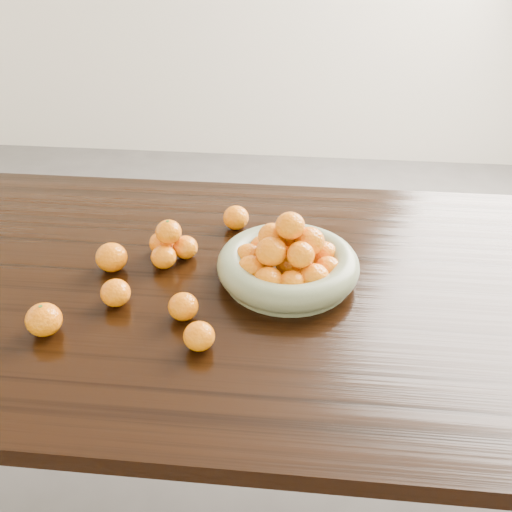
# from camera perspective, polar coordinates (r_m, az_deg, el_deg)

# --- Properties ---
(ground) EXTENTS (5.00, 5.00, 0.00)m
(ground) POSITION_cam_1_polar(r_m,az_deg,el_deg) (1.83, 1.06, -22.11)
(ground) COLOR #504E4C
(ground) RESTS_ON ground
(dining_table) EXTENTS (2.00, 1.00, 0.75)m
(dining_table) POSITION_cam_1_polar(r_m,az_deg,el_deg) (1.34, 1.34, -5.69)
(dining_table) COLOR black
(dining_table) RESTS_ON ground
(fruit_bowl) EXTENTS (0.32, 0.32, 0.16)m
(fruit_bowl) POSITION_cam_1_polar(r_m,az_deg,el_deg) (1.28, 3.19, -0.63)
(fruit_bowl) COLOR #737B5A
(fruit_bowl) RESTS_ON dining_table
(orange_pyramid) EXTENTS (0.12, 0.12, 0.10)m
(orange_pyramid) POSITION_cam_1_polar(r_m,az_deg,el_deg) (1.36, -8.61, 1.14)
(orange_pyramid) COLOR orange
(orange_pyramid) RESTS_ON dining_table
(loose_orange_0) EXTENTS (0.07, 0.07, 0.07)m
(loose_orange_0) POSITION_cam_1_polar(r_m,az_deg,el_deg) (1.20, -20.45, -5.98)
(loose_orange_0) COLOR orange
(loose_orange_0) RESTS_ON dining_table
(loose_orange_1) EXTENTS (0.06, 0.06, 0.06)m
(loose_orange_1) POSITION_cam_1_polar(r_m,az_deg,el_deg) (1.24, -13.86, -3.60)
(loose_orange_1) COLOR orange
(loose_orange_1) RESTS_ON dining_table
(loose_orange_2) EXTENTS (0.06, 0.06, 0.06)m
(loose_orange_2) POSITION_cam_1_polar(r_m,az_deg,el_deg) (1.10, -5.71, -7.98)
(loose_orange_2) COLOR orange
(loose_orange_2) RESTS_ON dining_table
(loose_orange_3) EXTENTS (0.07, 0.07, 0.07)m
(loose_orange_3) POSITION_cam_1_polar(r_m,az_deg,el_deg) (1.35, -14.25, -0.13)
(loose_orange_3) COLOR orange
(loose_orange_3) RESTS_ON dining_table
(loose_orange_4) EXTENTS (0.07, 0.07, 0.06)m
(loose_orange_4) POSITION_cam_1_polar(r_m,az_deg,el_deg) (1.48, -2.02, 3.86)
(loose_orange_4) COLOR orange
(loose_orange_4) RESTS_ON dining_table
(loose_orange_5) EXTENTS (0.06, 0.06, 0.06)m
(loose_orange_5) POSITION_cam_1_polar(r_m,az_deg,el_deg) (1.18, -7.29, -5.04)
(loose_orange_5) COLOR orange
(loose_orange_5) RESTS_ON dining_table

